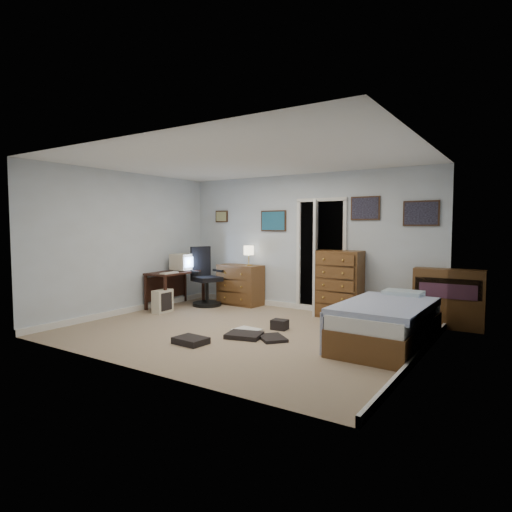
% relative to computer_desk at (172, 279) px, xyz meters
% --- Properties ---
extents(floor, '(5.00, 4.00, 0.02)m').
position_rel_computer_desk_xyz_m(floor, '(2.28, -0.91, -0.54)').
color(floor, tan).
rests_on(floor, ground).
extents(computer_desk, '(0.60, 1.21, 0.68)m').
position_rel_computer_desk_xyz_m(computer_desk, '(0.00, 0.00, 0.00)').
color(computer_desk, '#331811').
rests_on(computer_desk, floor).
extents(crt_monitor, '(0.37, 0.34, 0.33)m').
position_rel_computer_desk_xyz_m(crt_monitor, '(0.10, 0.15, 0.33)').
color(crt_monitor, beige).
rests_on(crt_monitor, computer_desk).
extents(keyboard, '(0.15, 0.37, 0.02)m').
position_rel_computer_desk_xyz_m(keyboard, '(0.26, -0.35, 0.17)').
color(keyboard, beige).
rests_on(keyboard, computer_desk).
extents(pc_tower, '(0.21, 0.39, 0.41)m').
position_rel_computer_desk_xyz_m(pc_tower, '(0.28, -0.55, -0.32)').
color(pc_tower, beige).
rests_on(pc_tower, floor).
extents(office_chair, '(0.71, 0.71, 1.15)m').
position_rel_computer_desk_xyz_m(office_chair, '(0.47, 0.42, -0.08)').
color(office_chair, black).
rests_on(office_chair, floor).
extents(media_stack, '(0.16, 0.16, 0.81)m').
position_rel_computer_desk_xyz_m(media_stack, '(-0.04, 1.35, -0.12)').
color(media_stack, maroon).
rests_on(media_stack, floor).
extents(low_dresser, '(0.91, 0.50, 0.79)m').
position_rel_computer_desk_xyz_m(low_dresser, '(1.00, 0.87, -0.13)').
color(low_dresser, brown).
rests_on(low_dresser, floor).
extents(table_lamp, '(0.21, 0.21, 0.38)m').
position_rel_computer_desk_xyz_m(table_lamp, '(1.20, 0.87, 0.54)').
color(table_lamp, gold).
rests_on(table_lamp, low_dresser).
extents(doorway, '(0.96, 1.12, 2.05)m').
position_rel_computer_desk_xyz_m(doorway, '(2.63, 1.36, 0.48)').
color(doorway, black).
rests_on(doorway, floor).
extents(tall_dresser, '(0.79, 0.49, 1.13)m').
position_rel_computer_desk_xyz_m(tall_dresser, '(3.07, 0.84, 0.04)').
color(tall_dresser, brown).
rests_on(tall_dresser, floor).
extents(headboard_bookcase, '(1.01, 0.28, 0.91)m').
position_rel_computer_desk_xyz_m(headboard_bookcase, '(4.78, 0.95, -0.05)').
color(headboard_bookcase, brown).
rests_on(headboard_bookcase, floor).
extents(bed, '(1.06, 1.93, 0.63)m').
position_rel_computer_desk_xyz_m(bed, '(4.27, -0.48, -0.23)').
color(bed, brown).
rests_on(bed, floor).
extents(wall_posters, '(4.38, 0.04, 0.60)m').
position_rel_computer_desk_xyz_m(wall_posters, '(2.85, 1.07, 1.22)').
color(wall_posters, '#331E11').
rests_on(wall_posters, floor).
extents(floor_clutter, '(1.28, 1.60, 0.15)m').
position_rel_computer_desk_xyz_m(floor_clutter, '(2.45, -1.19, -0.49)').
color(floor_clutter, black).
rests_on(floor_clutter, floor).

